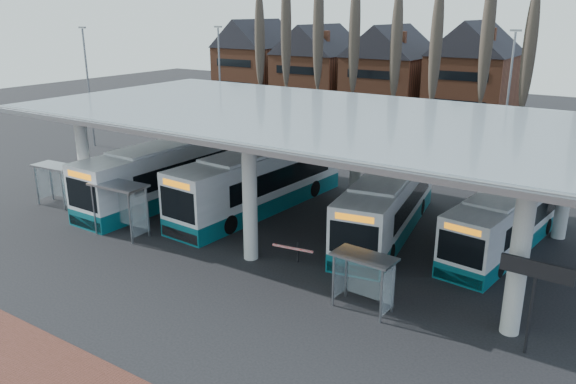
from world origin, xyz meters
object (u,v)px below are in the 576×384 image
Objects in this scene: shelter_0 at (57,175)px; shelter_1 at (122,197)px; bus_0 at (172,172)px; bus_1 at (261,181)px; bus_2 at (388,204)px; bus_3 at (507,220)px; shelter_2 at (365,269)px.

shelter_1 reaches higher than shelter_0.
bus_1 reaches higher than bus_0.
bus_2 is 1.09× the size of bus_3.
shelter_2 is (10.53, -7.53, -0.03)m from bus_1.
bus_2 is 14.11m from shelter_1.
shelter_0 is at bearing 167.65° from shelter_1.
shelter_2 is at bearing -31.95° from bus_1.
shelter_1 is 1.22× the size of shelter_2.
bus_2 reaches higher than shelter_2.
bus_1 reaches higher than shelter_1.
shelter_0 is (-10.80, -6.27, 0.12)m from bus_1.
shelter_1 is at bearing -144.36° from bus_3.
bus_3 is 3.57× the size of shelter_1.
bus_3 is 10.05m from shelter_2.
bus_3 is at bearing 11.23° from bus_0.
bus_3 is at bearing 11.79° from bus_1.
bus_0 is 13.90m from bus_2.
bus_3 reaches higher than shelter_1.
bus_1 is (5.79, 1.60, 0.00)m from bus_0.
bus_0 is at bearing 107.31° from shelter_1.
bus_3 is (13.78, 1.98, -0.28)m from bus_1.
shelter_1 is (7.16, -1.19, 0.23)m from shelter_0.
bus_0 is at bearing 163.56° from shelter_2.
bus_0 is 6.25m from shelter_1.
bus_2 is 8.54m from shelter_2.
bus_3 reaches higher than shelter_2.
bus_0 reaches higher than bus_2.
shelter_0 is 21.36m from shelter_2.
bus_1 is 5.17× the size of shelter_2.
bus_1 is at bearing 16.34° from bus_0.
shelter_0 is 7.27m from shelter_1.
bus_2 is 4.31× the size of shelter_0.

